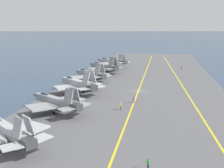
# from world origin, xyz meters

# --- Properties ---
(ground_plane) EXTENTS (2000.00, 2000.00, 0.00)m
(ground_plane) POSITION_xyz_m (0.00, 0.00, 0.00)
(ground_plane) COLOR #2D425B
(carrier_deck) EXTENTS (219.99, 48.11, 0.40)m
(carrier_deck) POSITION_xyz_m (0.00, 0.00, 0.20)
(carrier_deck) COLOR #565659
(carrier_deck) RESTS_ON ground
(deck_stripe_foul_line) EXTENTS (197.61, 13.00, 0.01)m
(deck_stripe_foul_line) POSITION_xyz_m (0.00, -13.23, 0.40)
(deck_stripe_foul_line) COLOR yellow
(deck_stripe_foul_line) RESTS_ON carrier_deck
(deck_stripe_centerline) EXTENTS (197.99, 0.36, 0.01)m
(deck_stripe_centerline) POSITION_xyz_m (0.00, 0.00, 0.40)
(deck_stripe_centerline) COLOR yellow
(deck_stripe_centerline) RESTS_ON carrier_deck
(parked_jet_nearest) EXTENTS (13.05, 14.98, 5.86)m
(parked_jet_nearest) POSITION_xyz_m (-40.71, 16.40, 2.80)
(parked_jet_nearest) COLOR #A8AAAF
(parked_jet_nearest) RESTS_ON carrier_deck
(parked_jet_second) EXTENTS (13.30, 15.71, 6.03)m
(parked_jet_second) POSITION_xyz_m (-23.36, 15.55, 2.82)
(parked_jet_second) COLOR gray
(parked_jet_second) RESTS_ON carrier_deck
(parked_jet_third) EXTENTS (14.64, 15.66, 6.87)m
(parked_jet_third) POSITION_xyz_m (-5.66, 16.21, 3.04)
(parked_jet_third) COLOR #A8AAAF
(parked_jet_third) RESTS_ON carrier_deck
(parked_jet_fourth) EXTENTS (13.73, 14.51, 6.19)m
(parked_jet_fourth) POSITION_xyz_m (11.43, 17.18, 2.74)
(parked_jet_fourth) COLOR #93999E
(parked_jet_fourth) RESTS_ON carrier_deck
(parked_jet_fifth) EXTENTS (14.24, 15.90, 6.69)m
(parked_jet_fifth) POSITION_xyz_m (28.64, 16.24, 2.92)
(parked_jet_fifth) COLOR gray
(parked_jet_fifth) RESTS_ON carrier_deck
(parked_jet_sixth) EXTENTS (12.79, 16.50, 6.10)m
(parked_jet_sixth) POSITION_xyz_m (44.62, 15.80, 3.01)
(parked_jet_sixth) COLOR #9EA3A8
(parked_jet_sixth) RESTS_ON carrier_deck
(crew_green_vest) EXTENTS (0.44, 0.37, 1.71)m
(crew_green_vest) POSITION_xyz_m (-44.71, -5.03, 1.34)
(crew_green_vest) COLOR #232328
(crew_green_vest) RESTS_ON carrier_deck
(crew_brown_vest) EXTENTS (0.43, 0.46, 1.81)m
(crew_brown_vest) POSITION_xyz_m (41.60, -14.44, 1.40)
(crew_brown_vest) COLOR #4C473D
(crew_brown_vest) RESTS_ON carrier_deck
(crew_purple_vest) EXTENTS (0.46, 0.41, 1.77)m
(crew_purple_vest) POSITION_xyz_m (-13.16, -0.02, 1.38)
(crew_purple_vest) COLOR #4C473D
(crew_purple_vest) RESTS_ON carrier_deck
(crew_yellow_vest) EXTENTS (0.43, 0.33, 1.68)m
(crew_yellow_vest) POSITION_xyz_m (-19.31, 2.27, 1.32)
(crew_yellow_vest) COLOR #4C473D
(crew_yellow_vest) RESTS_ON carrier_deck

